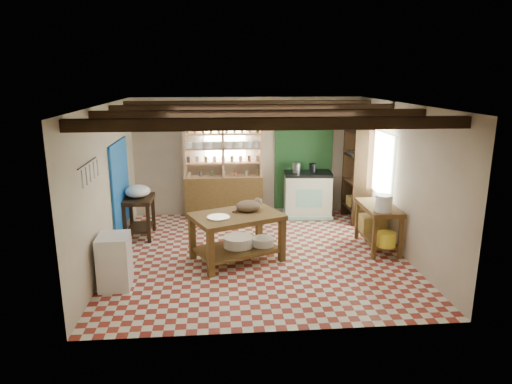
{
  "coord_description": "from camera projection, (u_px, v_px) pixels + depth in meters",
  "views": [
    {
      "loc": [
        -0.68,
        -7.46,
        3.06
      ],
      "look_at": [
        -0.01,
        0.3,
        1.05
      ],
      "focal_mm": 32.0,
      "sensor_mm": 36.0,
      "label": 1
    }
  ],
  "objects": [
    {
      "name": "shelving_unit",
      "position": [
        223.0,
        168.0,
        9.93
      ],
      "size": [
        1.7,
        0.34,
        2.2
      ],
      "primitive_type": "cube",
      "color": "tan",
      "rests_on": "floor"
    },
    {
      "name": "wall_front",
      "position": [
        278.0,
        231.0,
        5.28
      ],
      "size": [
        5.0,
        0.04,
        2.6
      ],
      "primitive_type": "cube",
      "color": "beige",
      "rests_on": "floor"
    },
    {
      "name": "tall_rack",
      "position": [
        357.0,
        175.0,
        9.7
      ],
      "size": [
        0.4,
        0.86,
        2.0
      ],
      "primitive_type": "cube",
      "color": "black",
      "rests_on": "floor"
    },
    {
      "name": "white_cabinet",
      "position": [
        115.0,
        261.0,
        6.71
      ],
      "size": [
        0.47,
        0.55,
        0.8
      ],
      "primitive_type": "cube",
      "rotation": [
        0.0,
        0.0,
        0.04
      ],
      "color": "white",
      "rests_on": "floor"
    },
    {
      "name": "blue_wall_patch",
      "position": [
        120.0,
        184.0,
        8.4
      ],
      "size": [
        0.04,
        1.4,
        1.6
      ],
      "primitive_type": "cube",
      "color": "#1758AD",
      "rests_on": "wall_left"
    },
    {
      "name": "pot_rack",
      "position": [
        309.0,
        118.0,
        9.56
      ],
      "size": [
        0.86,
        0.12,
        0.36
      ],
      "primitive_type": "cube",
      "color": "black",
      "rests_on": "ceiling"
    },
    {
      "name": "floor",
      "position": [
        258.0,
        255.0,
        8.02
      ],
      "size": [
        5.0,
        5.0,
        0.02
      ],
      "primitive_type": "cube",
      "color": "maroon",
      "rests_on": "ground"
    },
    {
      "name": "wall_right",
      "position": [
        401.0,
        180.0,
        7.9
      ],
      "size": [
        0.04,
        5.0,
        2.6
      ],
      "primitive_type": "cube",
      "color": "beige",
      "rests_on": "floor"
    },
    {
      "name": "wicker_basket",
      "position": [
        372.0,
        223.0,
        8.51
      ],
      "size": [
        0.45,
        0.36,
        0.31
      ],
      "primitive_type": "cube",
      "rotation": [
        0.0,
        0.0,
        -0.02
      ],
      "color": "#A38541",
      "rests_on": "right_counter"
    },
    {
      "name": "right_counter",
      "position": [
        378.0,
        227.0,
        8.21
      ],
      "size": [
        0.58,
        1.13,
        0.8
      ],
      "primitive_type": "cube",
      "rotation": [
        0.0,
        0.0,
        -0.02
      ],
      "color": "brown",
      "rests_on": "floor"
    },
    {
      "name": "stove",
      "position": [
        307.0,
        194.0,
        10.08
      ],
      "size": [
        1.08,
        0.77,
        1.0
      ],
      "primitive_type": "cube",
      "rotation": [
        0.0,
        0.0,
        -0.08
      ],
      "color": "#EFE6CF",
      "rests_on": "floor"
    },
    {
      "name": "green_wall_patch",
      "position": [
        304.0,
        158.0,
        10.19
      ],
      "size": [
        1.3,
        0.04,
        2.3
      ],
      "primitive_type": "cube",
      "color": "#1B451F",
      "rests_on": "wall_back"
    },
    {
      "name": "utensil_rail",
      "position": [
        88.0,
        172.0,
        6.21
      ],
      "size": [
        0.06,
        0.9,
        0.28
      ],
      "primitive_type": "cube",
      "color": "black",
      "rests_on": "wall_left"
    },
    {
      "name": "cat",
      "position": [
        249.0,
        206.0,
        7.72
      ],
      "size": [
        0.53,
        0.5,
        0.19
      ],
      "primitive_type": "ellipsoid",
      "rotation": [
        0.0,
        0.0,
        0.58
      ],
      "color": "#7F644A",
      "rests_on": "work_table"
    },
    {
      "name": "kettle_right",
      "position": [
        313.0,
        168.0,
        9.93
      ],
      "size": [
        0.17,
        0.17,
        0.19
      ],
      "primitive_type": "cylinder",
      "rotation": [
        0.0,
        0.0,
        -0.08
      ],
      "color": "black",
      "rests_on": "stove"
    },
    {
      "name": "white_bucket",
      "position": [
        384.0,
        203.0,
        7.73
      ],
      "size": [
        0.29,
        0.29,
        0.29
      ],
      "primitive_type": "cylinder",
      "rotation": [
        0.0,
        0.0,
        -0.02
      ],
      "color": "white",
      "rests_on": "right_counter"
    },
    {
      "name": "basin_large",
      "position": [
        238.0,
        241.0,
        7.78
      ],
      "size": [
        0.66,
        0.66,
        0.18
      ],
      "primitive_type": "cylinder",
      "rotation": [
        0.0,
        0.0,
        0.4
      ],
      "color": "white",
      "rests_on": "work_table"
    },
    {
      "name": "kettle_left",
      "position": [
        297.0,
        168.0,
        9.92
      ],
      "size": [
        0.19,
        0.19,
        0.21
      ],
      "primitive_type": "cylinder",
      "rotation": [
        0.0,
        0.0,
        -0.08
      ],
      "color": "#9C9DA3",
      "rests_on": "stove"
    },
    {
      "name": "prep_table",
      "position": [
        139.0,
        217.0,
        8.79
      ],
      "size": [
        0.54,
        0.79,
        0.8
      ],
      "primitive_type": "cube",
      "rotation": [
        0.0,
        0.0,
        -0.0
      ],
      "color": "black",
      "rests_on": "floor"
    },
    {
      "name": "basin_small",
      "position": [
        263.0,
        242.0,
        7.83
      ],
      "size": [
        0.5,
        0.5,
        0.13
      ],
      "primitive_type": "cylinder",
      "rotation": [
        0.0,
        0.0,
        0.4
      ],
      "color": "white",
      "rests_on": "work_table"
    },
    {
      "name": "work_table",
      "position": [
        237.0,
        237.0,
        7.68
      ],
      "size": [
        1.69,
        1.44,
        0.81
      ],
      "primitive_type": "cube",
      "rotation": [
        0.0,
        0.0,
        0.4
      ],
      "color": "brown",
      "rests_on": "floor"
    },
    {
      "name": "ceiling_beams",
      "position": [
        258.0,
        112.0,
        7.4
      ],
      "size": [
        5.0,
        3.8,
        0.15
      ],
      "primitive_type": "cube",
      "color": "black",
      "rests_on": "ceiling"
    },
    {
      "name": "yellow_tub",
      "position": [
        386.0,
        239.0,
        7.79
      ],
      "size": [
        0.33,
        0.33,
        0.24
      ],
      "primitive_type": "cylinder",
      "rotation": [
        0.0,
        0.0,
        -0.02
      ],
      "color": "yellow",
      "rests_on": "right_counter"
    },
    {
      "name": "steel_tray",
      "position": [
        218.0,
        217.0,
        7.38
      ],
      "size": [
        0.49,
        0.49,
        0.02
      ],
      "primitive_type": "cylinder",
      "rotation": [
        0.0,
        0.0,
        0.4
      ],
      "color": "#9C9DA3",
      "rests_on": "work_table"
    },
    {
      "name": "window_right",
      "position": [
        381.0,
        163.0,
        8.84
      ],
      "size": [
        0.02,
        1.3,
        1.2
      ],
      "primitive_type": "cube",
      "color": "beige",
      "rests_on": "wall_right"
    },
    {
      "name": "enamel_bowl",
      "position": [
        138.0,
        191.0,
        8.66
      ],
      "size": [
        0.48,
        0.48,
        0.24
      ],
      "primitive_type": "ellipsoid",
      "rotation": [
        0.0,
        0.0,
        -0.0
      ],
      "color": "white",
      "rests_on": "prep_table"
    },
    {
      "name": "wall_back",
      "position": [
        248.0,
        157.0,
        10.11
      ],
      "size": [
        5.0,
        0.04,
        2.6
      ],
      "primitive_type": "cube",
      "color": "beige",
      "rests_on": "floor"
    },
    {
      "name": "window_back",
      "position": [
        225.0,
        139.0,
        9.94
      ],
      "size": [
        0.9,
        0.02,
        0.8
      ],
      "primitive_type": "cube",
      "color": "beige",
      "rests_on": "wall_back"
    },
    {
      "name": "ceiling",
      "position": [
        258.0,
        104.0,
        7.37
      ],
      "size": [
        5.0,
        5.0,
        0.02
      ],
      "primitive_type": "cube",
      "color": "#454449",
      "rests_on": "wall_back"
    },
    {
      "name": "wall_left",
      "position": [
        107.0,
        185.0,
        7.48
      ],
      "size": [
        0.04,
        5.0,
        2.6
      ],
      "primitive_type": "cube",
      "color": "beige",
      "rests_on": "floor"
    }
  ]
}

